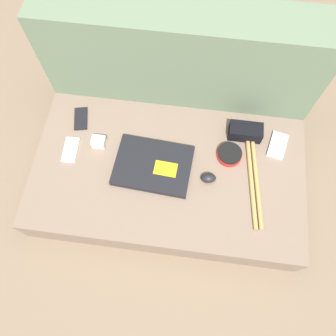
{
  "coord_description": "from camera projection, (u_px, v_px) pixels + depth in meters",
  "views": [
    {
      "loc": [
        0.07,
        -0.52,
        1.38
      ],
      "look_at": [
        0.0,
        0.0,
        0.18
      ],
      "focal_mm": 35.0,
      "sensor_mm": 36.0,
      "label": 1
    }
  ],
  "objects": [
    {
      "name": "computer_mouse",
      "position": [
        208.0,
        178.0,
        1.3
      ],
      "size": [
        0.07,
        0.05,
        0.04
      ],
      "rotation": [
        0.0,
        0.0,
        0.15
      ],
      "color": "black",
      "rests_on": "couch_seat"
    },
    {
      "name": "phone_small",
      "position": [
        278.0,
        145.0,
        1.37
      ],
      "size": [
        0.09,
        0.13,
        0.01
      ],
      "rotation": [
        0.0,
        0.0,
        -0.23
      ],
      "color": "silver",
      "rests_on": "couch_seat"
    },
    {
      "name": "camera_pouch",
      "position": [
        245.0,
        132.0,
        1.37
      ],
      "size": [
        0.14,
        0.07,
        0.06
      ],
      "color": "black",
      "rests_on": "couch_seat"
    },
    {
      "name": "phone_silver",
      "position": [
        81.0,
        119.0,
        1.42
      ],
      "size": [
        0.08,
        0.12,
        0.01
      ],
      "rotation": [
        0.0,
        0.0,
        0.22
      ],
      "color": "black",
      "rests_on": "couch_seat"
    },
    {
      "name": "charger_brick",
      "position": [
        99.0,
        142.0,
        1.36
      ],
      "size": [
        0.06,
        0.05,
        0.04
      ],
      "color": "silver",
      "rests_on": "couch_seat"
    },
    {
      "name": "couch_backrest",
      "position": [
        181.0,
        69.0,
        1.37
      ],
      "size": [
        1.11,
        0.2,
        0.57
      ],
      "color": "#60755B",
      "rests_on": "ground_plane"
    },
    {
      "name": "speaker_puck",
      "position": [
        229.0,
        154.0,
        1.34
      ],
      "size": [
        0.1,
        0.1,
        0.03
      ],
      "color": "red",
      "rests_on": "couch_seat"
    },
    {
      "name": "couch_seat",
      "position": [
        168.0,
        177.0,
        1.4
      ],
      "size": [
        1.11,
        0.62,
        0.16
      ],
      "color": "#7A6656",
      "rests_on": "ground_plane"
    },
    {
      "name": "laptop",
      "position": [
        153.0,
        166.0,
        1.32
      ],
      "size": [
        0.32,
        0.24,
        0.03
      ],
      "rotation": [
        0.0,
        0.0,
        -0.06
      ],
      "color": "black",
      "rests_on": "couch_seat"
    },
    {
      "name": "drumstick_pair",
      "position": [
        254.0,
        182.0,
        1.3
      ],
      "size": [
        0.08,
        0.38,
        0.02
      ],
      "rotation": [
        0.0,
        0.0,
        0.12
      ],
      "color": "tan",
      "rests_on": "couch_seat"
    },
    {
      "name": "phone_black",
      "position": [
        71.0,
        150.0,
        1.36
      ],
      "size": [
        0.06,
        0.12,
        0.01
      ],
      "rotation": [
        0.0,
        0.0,
        0.04
      ],
      "color": "silver",
      "rests_on": "couch_seat"
    },
    {
      "name": "ground_plane",
      "position": [
        168.0,
        184.0,
        1.47
      ],
      "size": [
        8.0,
        8.0,
        0.0
      ],
      "primitive_type": "plane",
      "color": "#7A6651"
    }
  ]
}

